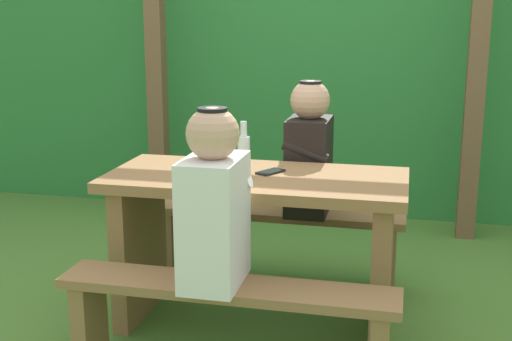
% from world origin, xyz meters
% --- Properties ---
extents(ground_plane, '(12.00, 12.00, 0.00)m').
position_xyz_m(ground_plane, '(0.00, 0.00, 0.00)').
color(ground_plane, '#4A792E').
extents(hedge_backdrop, '(6.40, 0.82, 1.98)m').
position_xyz_m(hedge_backdrop, '(0.00, 2.32, 0.99)').
color(hedge_backdrop, '#2C7A35').
rests_on(hedge_backdrop, ground_plane).
extents(pergola_post_left, '(0.12, 0.12, 2.14)m').
position_xyz_m(pergola_post_left, '(-1.10, 1.59, 1.07)').
color(pergola_post_left, brown).
rests_on(pergola_post_left, ground_plane).
extents(pergola_post_right, '(0.12, 0.12, 2.14)m').
position_xyz_m(pergola_post_right, '(1.10, 1.59, 1.07)').
color(pergola_post_right, brown).
rests_on(pergola_post_right, ground_plane).
extents(picnic_table, '(1.40, 0.64, 0.76)m').
position_xyz_m(picnic_table, '(0.00, 0.00, 0.51)').
color(picnic_table, olive).
rests_on(picnic_table, ground_plane).
extents(bench_near, '(1.40, 0.24, 0.43)m').
position_xyz_m(bench_near, '(0.00, -0.53, 0.31)').
color(bench_near, olive).
rests_on(bench_near, ground_plane).
extents(bench_far, '(1.40, 0.24, 0.43)m').
position_xyz_m(bench_far, '(0.00, 0.53, 0.31)').
color(bench_far, olive).
rests_on(bench_far, ground_plane).
extents(person_white_shirt, '(0.25, 0.35, 0.72)m').
position_xyz_m(person_white_shirt, '(-0.05, -0.53, 0.76)').
color(person_white_shirt, white).
rests_on(person_white_shirt, bench_near).
extents(person_black_coat, '(0.25, 0.35, 0.72)m').
position_xyz_m(person_black_coat, '(0.17, 0.53, 0.76)').
color(person_black_coat, black).
rests_on(person_black_coat, bench_far).
extents(drinking_glass, '(0.07, 0.07, 0.08)m').
position_xyz_m(drinking_glass, '(-0.16, 0.03, 0.80)').
color(drinking_glass, silver).
rests_on(drinking_glass, picnic_table).
extents(bottle_left, '(0.06, 0.06, 0.25)m').
position_xyz_m(bottle_left, '(-0.05, -0.02, 0.86)').
color(bottle_left, silver).
rests_on(bottle_left, picnic_table).
extents(cell_phone, '(0.13, 0.16, 0.01)m').
position_xyz_m(cell_phone, '(0.06, 0.06, 0.76)').
color(cell_phone, black).
rests_on(cell_phone, picnic_table).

